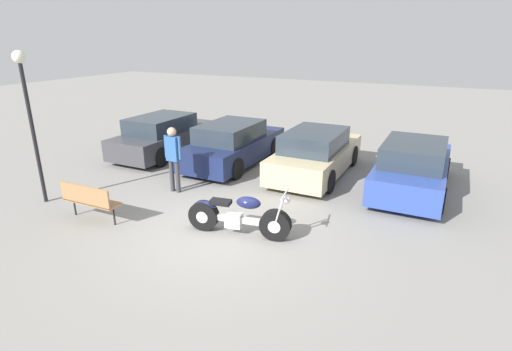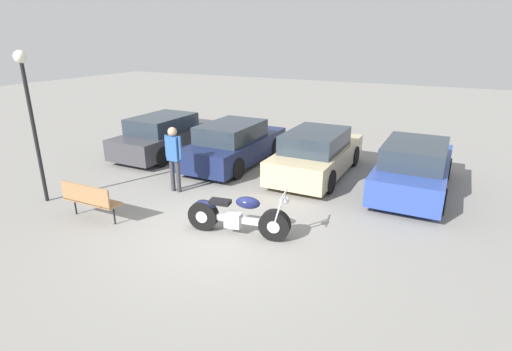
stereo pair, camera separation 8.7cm
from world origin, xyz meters
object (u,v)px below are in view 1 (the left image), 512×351
object	(u,v)px
parked_car_dark_grey	(165,136)
lamp_post	(27,99)
park_bench	(89,199)
motorcycle	(237,216)
parked_car_blue	(413,167)
parked_car_champagne	(316,154)
parked_car_navy	(233,144)
person_standing	(173,154)

from	to	relation	value
parked_car_dark_grey	lamp_post	xyz separation A→B (m)	(0.02, -4.84, 1.94)
parked_car_dark_grey	park_bench	distance (m)	5.50
lamp_post	motorcycle	bearing A→B (deg)	6.86
parked_car_blue	park_bench	size ratio (longest dim) A/B	3.02
parked_car_dark_grey	parked_car_champagne	world-z (taller)	same
motorcycle	parked_car_dark_grey	world-z (taller)	parked_car_dark_grey
motorcycle	park_bench	distance (m)	3.39
parked_car_champagne	park_bench	distance (m)	6.39
parked_car_dark_grey	parked_car_champagne	bearing A→B (deg)	2.17
parked_car_dark_grey	parked_car_navy	distance (m)	2.73
parked_car_navy	parked_car_champagne	xyz separation A→B (m)	(2.73, 0.16, 0.00)
motorcycle	parked_car_navy	xyz separation A→B (m)	(-2.49, 4.26, 0.24)
motorcycle	parked_car_dark_grey	size ratio (longest dim) A/B	0.52
parked_car_dark_grey	person_standing	xyz separation A→B (m)	(2.55, -2.82, 0.41)
motorcycle	person_standing	distance (m)	3.08
motorcycle	parked_car_dark_grey	distance (m)	6.72
parked_car_dark_grey	parked_car_champagne	distance (m)	5.47
parked_car_navy	parked_car_blue	bearing A→B (deg)	0.77
parked_car_dark_grey	parked_car_navy	world-z (taller)	same
motorcycle	lamp_post	bearing A→B (deg)	-173.14
parked_car_champagne	person_standing	bearing A→B (deg)	-133.94
park_bench	person_standing	xyz separation A→B (m)	(0.59, 2.32, 0.51)
motorcycle	lamp_post	distance (m)	5.68
parked_car_navy	lamp_post	world-z (taller)	lamp_post
lamp_post	parked_car_champagne	bearing A→B (deg)	42.81
motorcycle	parked_car_blue	world-z (taller)	parked_car_blue
parked_car_dark_grey	parked_car_blue	xyz separation A→B (m)	(8.20, 0.12, 0.00)
motorcycle	parked_car_champagne	size ratio (longest dim) A/B	0.52
parked_car_navy	park_bench	xyz separation A→B (m)	(-0.77, -5.18, -0.10)
motorcycle	parked_car_champagne	xyz separation A→B (m)	(0.24, 4.42, 0.24)
person_standing	park_bench	bearing A→B (deg)	-104.16
motorcycle	lamp_post	size ratio (longest dim) A/B	0.61
motorcycle	parked_car_navy	bearing A→B (deg)	120.33
parked_car_dark_grey	parked_car_navy	bearing A→B (deg)	0.94
parked_car_dark_grey	parked_car_champagne	xyz separation A→B (m)	(5.46, 0.21, 0.00)
parked_car_champagne	parked_car_blue	bearing A→B (deg)	-1.87
parked_car_navy	parked_car_champagne	size ratio (longest dim) A/B	1.00
parked_car_dark_grey	parked_car_blue	bearing A→B (deg)	0.82
parked_car_champagne	parked_car_blue	xyz separation A→B (m)	(2.73, -0.09, 0.00)
parked_car_dark_grey	parked_car_navy	size ratio (longest dim) A/B	1.00
parked_car_blue	lamp_post	distance (m)	9.76
parked_car_blue	park_bench	xyz separation A→B (m)	(-6.23, -5.26, -0.10)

